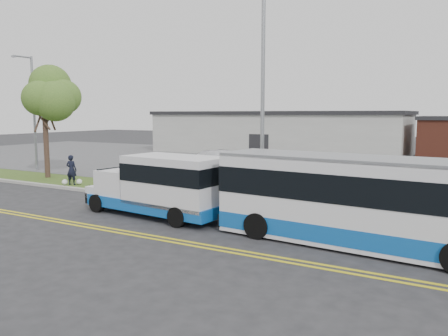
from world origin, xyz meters
The scene contains 17 objects.
ground centered at (0.00, 0.00, 0.00)m, with size 140.00×140.00×0.00m, color #28282B.
lane_line_north centered at (0.00, -3.85, 0.01)m, with size 70.00×0.12×0.01m, color gold.
lane_line_south centered at (0.00, -4.15, 0.01)m, with size 70.00×0.12×0.01m, color gold.
curb centered at (0.00, 1.10, 0.07)m, with size 80.00×0.30×0.15m, color #9E9B93.
verge centered at (0.00, 2.90, 0.05)m, with size 80.00×3.30×0.10m, color #344E1A.
parking_lot centered at (0.00, 17.00, 0.05)m, with size 80.00×25.00×0.10m, color #4C4C4F.
commercial_building centered at (-6.00, 27.00, 2.18)m, with size 25.40×10.40×4.35m.
tree_west centered at (-12.00, 3.20, 5.12)m, with size 4.40×4.40×6.91m.
streetlight_near centered at (3.00, 2.73, 5.23)m, with size 0.35×1.53×9.50m.
streetlight_far centered at (-16.00, 5.42, 4.48)m, with size 0.35×1.53×8.00m.
shuttle_bus centered at (0.61, -1.43, 1.32)m, with size 6.60×2.67×2.47m.
transit_bus centered at (8.79, -1.62, 1.41)m, with size 10.19×3.01×2.79m.
pedestrian centered at (-8.36, 1.90, 0.95)m, with size 0.62×0.41×1.70m, color black.
parked_car_a centered at (-4.25, 11.30, 0.79)m, with size 1.47×4.21×1.39m, color silver.
parked_car_b centered at (-6.46, 13.55, 0.69)m, with size 1.64×4.04×1.17m, color silver.
grocery_bag_left centered at (-8.66, 1.65, 0.26)m, with size 0.32×0.32×0.32m, color white.
grocery_bag_right centered at (-8.06, 2.15, 0.26)m, with size 0.32×0.32×0.32m, color white.
Camera 1 is at (11.10, -15.21, 4.11)m, focal length 35.00 mm.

